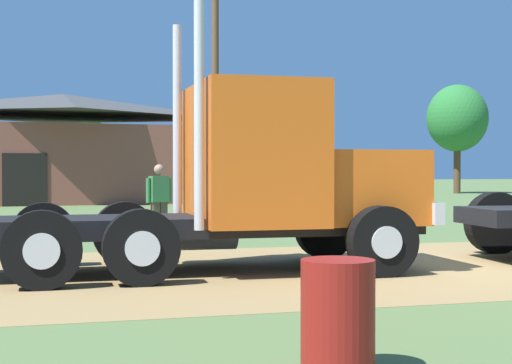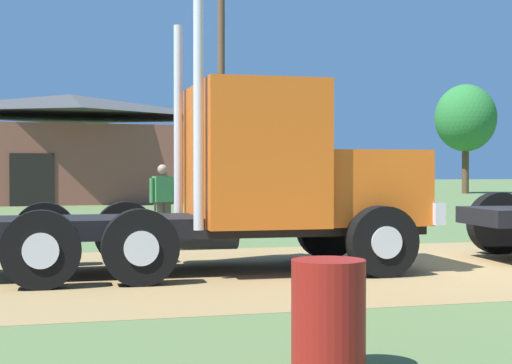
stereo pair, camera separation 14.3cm
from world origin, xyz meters
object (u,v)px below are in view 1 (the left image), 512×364
Objects in this scene: truck_foreground_white at (259,183)px; utility_pole_far at (215,83)px; steel_barrel at (338,317)px; shed_building at (63,150)px; visitor_far_side at (159,199)px.

utility_pole_far is at bearing 79.55° from truck_foreground_white.
shed_building reaches higher than steel_barrel.
shed_building is at bearing 94.42° from truck_foreground_white.
visitor_far_side is at bearing 87.83° from steel_barrel.
utility_pole_far is at bearing -62.36° from shed_building.
steel_barrel is 0.10× the size of utility_pole_far.
visitor_far_side is 11.77m from steel_barrel.
steel_barrel is (-0.44, -11.75, -0.45)m from visitor_far_side.
truck_foreground_white reaches higher than steel_barrel.
shed_building is at bearing 93.86° from visitor_far_side.
visitor_far_side is at bearing 96.41° from truck_foreground_white.
visitor_far_side is 20.72m from shed_building.
shed_building reaches higher than truck_foreground_white.
shed_building is (-2.04, 26.40, 1.12)m from truck_foreground_white.
steel_barrel is at bearing -88.33° from shed_building.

